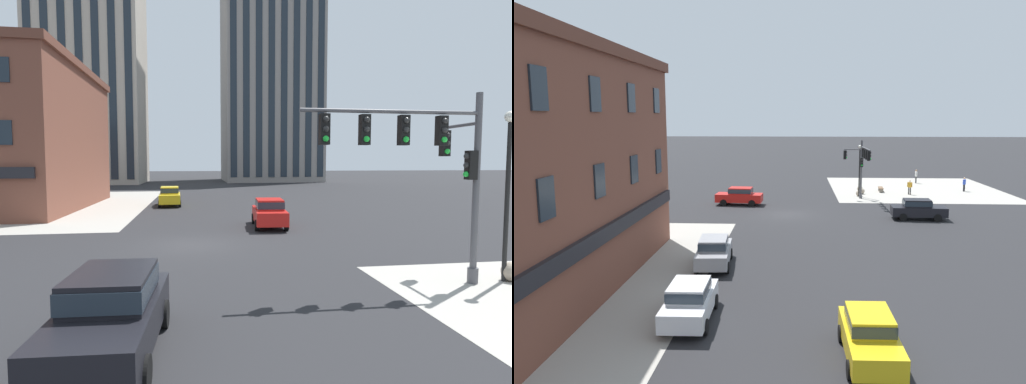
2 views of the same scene
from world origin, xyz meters
TOP-DOWN VIEW (x-y plane):
  - ground_plane at (0.00, 0.00)m, footprint 320.00×320.00m
  - traffic_signal_main at (7.41, -7.26)m, footprint 5.85×2.09m
  - bollard_sphere_curb_a at (10.26, -7.43)m, footprint 0.63×0.63m
  - street_lamp_corner_near at (10.00, -7.39)m, footprint 0.36×0.36m
  - car_main_southbound_near at (-2.06, 17.60)m, footprint 2.06×4.48m
  - car_main_southbound_far at (-1.49, -10.80)m, footprint 2.05×4.48m
  - car_cross_westbound at (4.49, 4.63)m, footprint 2.15×4.52m
  - residential_tower_skyline_right at (15.40, 65.34)m, footprint 19.08×19.53m
  - residential_tower_skyline_left at (-18.22, 60.12)m, footprint 18.37×16.81m

SIDE VIEW (x-z plane):
  - ground_plane at x=0.00m, z-range 0.00..0.00m
  - bollard_sphere_curb_a at x=10.26m, z-range 0.00..0.63m
  - car_main_southbound_near at x=-2.06m, z-range 0.08..1.76m
  - car_main_southbound_far at x=-1.49m, z-range 0.08..1.76m
  - car_cross_westbound at x=4.49m, z-range 0.08..1.76m
  - street_lamp_corner_near at x=10.00m, z-range 0.69..6.14m
  - traffic_signal_main at x=7.41m, z-range 1.01..7.00m
  - residential_tower_skyline_left at x=-18.22m, z-range 0.02..49.79m
  - residential_tower_skyline_right at x=15.40m, z-range 0.02..55.49m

